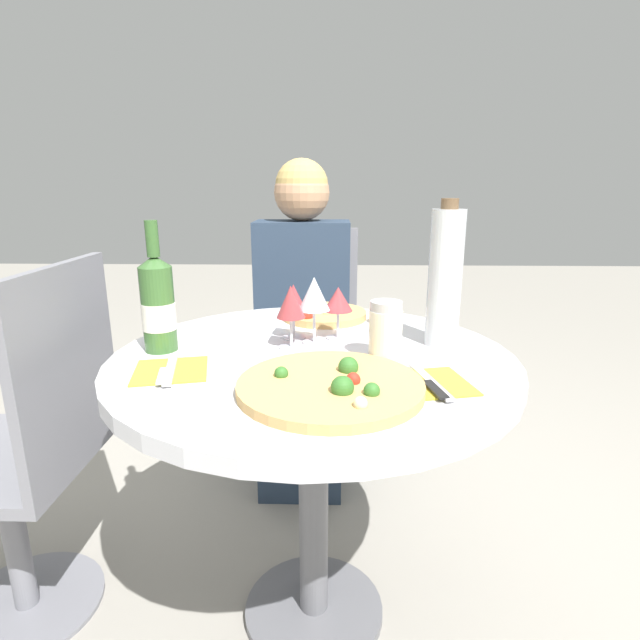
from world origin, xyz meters
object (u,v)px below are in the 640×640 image
chair_behind_diner (304,350)px  wine_bottle (158,304)px  tall_carafe (445,278)px  seated_diner (302,337)px  pizza_large (331,386)px  chair_empty_side (29,457)px  dining_table (313,400)px

chair_behind_diner → wine_bottle: size_ratio=3.11×
chair_behind_diner → tall_carafe: (0.38, -0.77, 0.45)m
seated_diner → tall_carafe: size_ratio=3.47×
pizza_large → chair_empty_side: bearing=164.0°
wine_bottle → chair_behind_diner: bearing=70.7°
chair_empty_side → pizza_large: size_ratio=2.65×
seated_diner → pizza_large: 0.95m
seated_diner → tall_carafe: bearing=121.5°
seated_diner → pizza_large: (0.11, -0.92, 0.19)m
chair_empty_side → dining_table: bearing=-90.3°
pizza_large → wine_bottle: bearing=149.9°
dining_table → chair_empty_side: (-0.72, 0.00, -0.17)m
seated_diner → wine_bottle: (-0.29, -0.69, 0.29)m
chair_behind_diner → chair_empty_side: (-0.65, -0.85, 0.00)m
chair_empty_side → pizza_large: 0.85m
chair_empty_side → tall_carafe: (1.03, 0.08, 0.45)m
tall_carafe → seated_diner: bearing=121.5°
chair_empty_side → chair_behind_diner: bearing=-37.2°
chair_behind_diner → pizza_large: bearing=96.1°
dining_table → chair_empty_side: bearing=179.7°
tall_carafe → wine_bottle: bearing=-174.7°
chair_empty_side → tall_carafe: 1.13m
dining_table → pizza_large: 0.25m
dining_table → chair_empty_side: size_ratio=0.98×
wine_bottle → dining_table: bearing=-3.4°
seated_diner → wine_bottle: 0.80m
tall_carafe → dining_table: bearing=-164.9°
seated_diner → chair_empty_side: bearing=47.5°
chair_behind_diner → seated_diner: size_ratio=0.78×
dining_table → seated_diner: size_ratio=0.77×
dining_table → wine_bottle: wine_bottle is taller
tall_carafe → chair_empty_side: bearing=-175.5°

